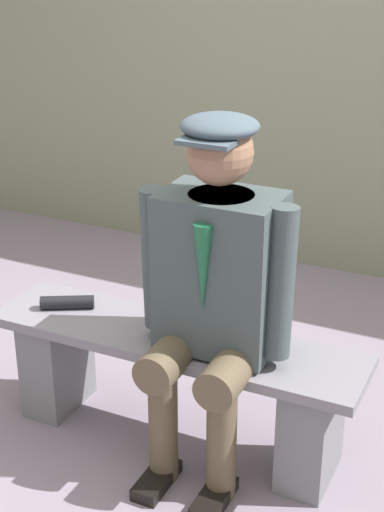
% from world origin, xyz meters
% --- Properties ---
extents(ground_plane, '(30.00, 30.00, 0.00)m').
position_xyz_m(ground_plane, '(0.00, 0.00, 0.00)').
color(ground_plane, gray).
extents(bench, '(1.51, 0.37, 0.48)m').
position_xyz_m(bench, '(0.00, 0.00, 0.30)').
color(bench, slate).
rests_on(bench, ground).
extents(seated_man, '(0.60, 0.56, 1.37)m').
position_xyz_m(seated_man, '(-0.19, 0.05, 0.77)').
color(seated_man, '#3B4648').
rests_on(seated_man, ground).
extents(rolled_magazine, '(0.22, 0.15, 0.06)m').
position_xyz_m(rolled_magazine, '(0.50, -0.01, 0.51)').
color(rolled_magazine, black).
rests_on(rolled_magazine, bench).
extents(stadium_wall, '(12.00, 0.24, 2.15)m').
position_xyz_m(stadium_wall, '(0.00, -2.04, 1.07)').
color(stadium_wall, gray).
rests_on(stadium_wall, ground).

